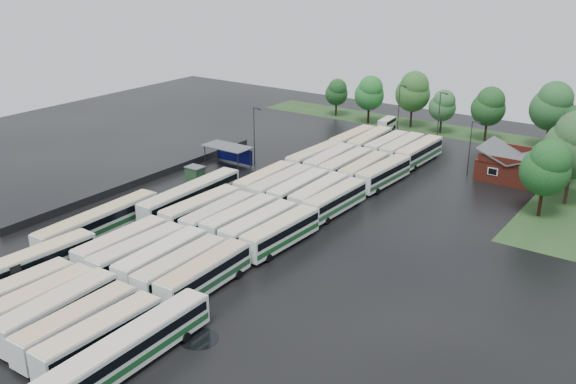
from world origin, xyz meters
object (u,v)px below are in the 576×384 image
Objects in this scene: brick_building at (513,168)px; minibus at (387,123)px; artic_bus_west_a at (18,270)px; artic_bus_east at (126,351)px.

brick_building is 1.85× the size of minibus.
minibus is at bearing 91.02° from artic_bus_west_a.
brick_building is 34.11m from minibus.
minibus is (-30.23, 15.77, -0.58)m from brick_building.
brick_building reaches higher than minibus.
artic_bus_east reaches higher than minibus.
artic_bus_west_a is at bearing 169.40° from artic_bus_east.
minibus is (-18.30, 84.88, -0.63)m from artic_bus_east.
brick_building is 0.54× the size of artic_bus_east.
artic_bus_west_a is 21.36m from artic_bus_east.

